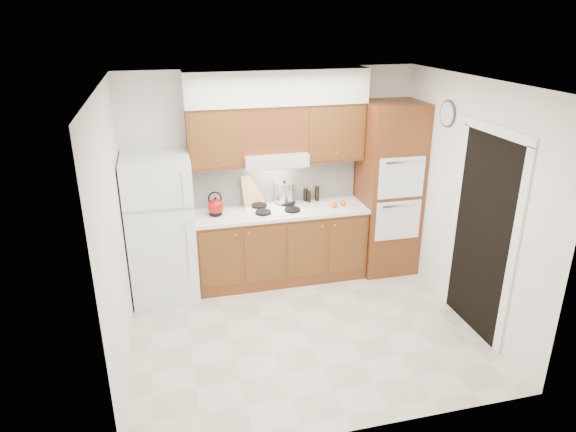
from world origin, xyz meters
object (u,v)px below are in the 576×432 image
object	(u,v)px
kettle	(215,207)
stock_pot	(284,192)
fridge	(161,228)
oven_cabinet	(388,189)

from	to	relation	value
kettle	stock_pot	world-z (taller)	stock_pot
fridge	stock_pot	size ratio (longest dim) A/B	7.06
kettle	stock_pot	xyz separation A→B (m)	(0.89, 0.18, 0.04)
kettle	fridge	bearing A→B (deg)	-171.02
stock_pot	kettle	bearing A→B (deg)	-168.46
fridge	kettle	distance (m)	0.68
oven_cabinet	stock_pot	size ratio (longest dim) A/B	9.03
fridge	kettle	world-z (taller)	fridge
fridge	oven_cabinet	distance (m)	2.86
oven_cabinet	kettle	world-z (taller)	oven_cabinet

